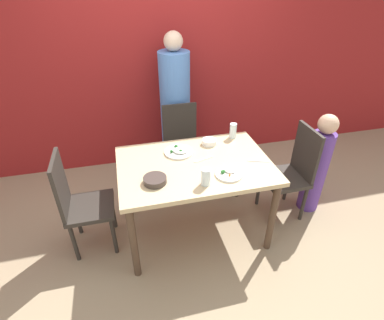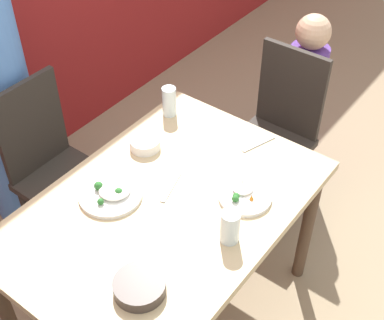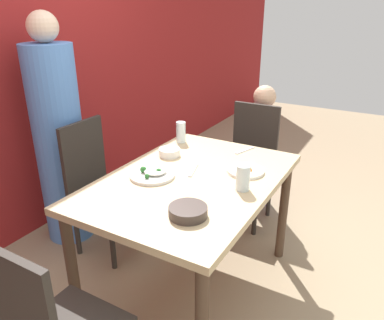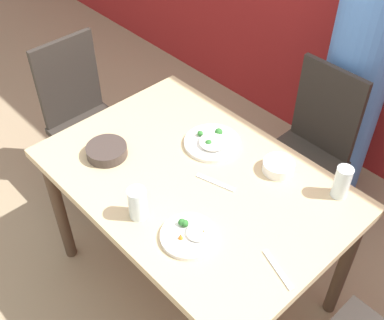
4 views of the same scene
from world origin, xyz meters
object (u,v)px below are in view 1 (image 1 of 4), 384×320
(chair_adult_spot, at_px, (182,145))
(person_adult, at_px, (175,112))
(glass_water_tall, at_px, (206,177))
(person_child, at_px, (317,166))
(plate_rice_adult, at_px, (179,151))
(chair_child_spot, at_px, (292,171))
(bowl_curry, at_px, (155,180))

(chair_adult_spot, relative_size, person_adult, 0.58)
(chair_adult_spot, height_order, glass_water_tall, chair_adult_spot)
(person_child, distance_m, glass_water_tall, 1.35)
(person_adult, bearing_deg, chair_adult_spot, -90.00)
(plate_rice_adult, bearing_deg, chair_adult_spot, 75.49)
(plate_rice_adult, bearing_deg, chair_child_spot, -8.68)
(chair_adult_spot, distance_m, plate_rice_adult, 0.67)
(chair_child_spot, bearing_deg, chair_adult_spot, -128.96)
(chair_child_spot, xyz_separation_m, plate_rice_adult, (-1.09, 0.17, 0.29))
(chair_adult_spot, relative_size, glass_water_tall, 6.85)
(person_adult, height_order, person_child, person_adult)
(chair_adult_spot, bearing_deg, bowl_curry, -113.39)
(chair_adult_spot, relative_size, bowl_curry, 5.23)
(chair_adult_spot, xyz_separation_m, person_adult, (-0.00, 0.34, 0.26))
(chair_adult_spot, distance_m, chair_child_spot, 1.21)
(chair_adult_spot, distance_m, person_adult, 0.42)
(chair_child_spot, relative_size, person_adult, 0.58)
(chair_child_spot, xyz_separation_m, bowl_curry, (-1.36, -0.22, 0.30))
(person_adult, distance_m, bowl_curry, 1.39)
(chair_child_spot, bearing_deg, person_adult, -139.44)
(bowl_curry, height_order, glass_water_tall, glass_water_tall)
(plate_rice_adult, relative_size, glass_water_tall, 1.86)
(person_child, relative_size, glass_water_tall, 7.70)
(chair_adult_spot, xyz_separation_m, bowl_curry, (-0.43, -0.98, 0.30))
(person_adult, relative_size, plate_rice_adult, 6.38)
(chair_child_spot, distance_m, bowl_curry, 1.41)
(bowl_curry, bearing_deg, plate_rice_adult, 55.19)
(plate_rice_adult, distance_m, glass_water_tall, 0.52)
(chair_child_spot, height_order, plate_rice_adult, chair_child_spot)
(chair_adult_spot, relative_size, chair_child_spot, 1.00)
(bowl_curry, distance_m, plate_rice_adult, 0.48)
(person_child, height_order, glass_water_tall, person_child)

